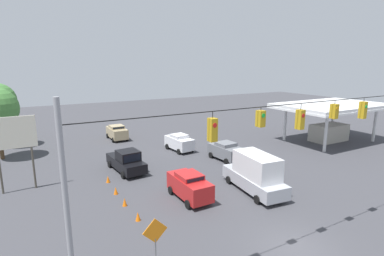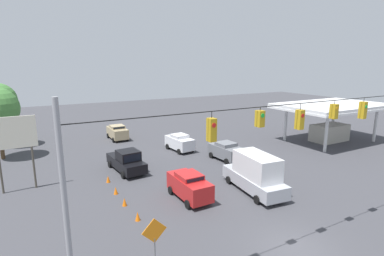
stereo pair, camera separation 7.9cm
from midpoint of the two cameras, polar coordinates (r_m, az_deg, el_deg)
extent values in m
plane|color=#3D3D42|center=(18.65, 19.04, -20.83)|extent=(140.00, 140.00, 0.00)
cylinder|color=#939399|center=(11.81, -22.54, -16.56)|extent=(0.20, 0.20, 8.92)
cylinder|color=black|center=(16.11, 20.15, 4.43)|extent=(22.59, 0.04, 0.04)
cube|color=gold|center=(20.51, 29.85, 2.97)|extent=(0.32, 0.36, 1.01)
cylinder|color=black|center=(20.44, 30.03, 4.69)|extent=(0.03, 0.03, 0.24)
cylinder|color=green|center=(20.39, 30.37, 3.51)|extent=(0.20, 0.02, 0.20)
cube|color=gold|center=(18.28, 25.52, 2.87)|extent=(0.32, 0.36, 0.81)
cylinder|color=black|center=(18.21, 25.67, 4.45)|extent=(0.03, 0.03, 0.21)
cylinder|color=orange|center=(18.14, 26.06, 3.35)|extent=(0.20, 0.02, 0.20)
cube|color=gold|center=(16.23, 19.94, 1.52)|extent=(0.32, 0.36, 1.01)
cylinder|color=black|center=(16.13, 20.11, 3.85)|extent=(0.03, 0.03, 0.33)
cylinder|color=red|center=(16.07, 20.51, 2.20)|extent=(0.20, 0.02, 0.20)
cube|color=gold|center=(14.30, 12.95, 1.74)|extent=(0.32, 0.36, 0.77)
cylinder|color=black|center=(14.22, 13.04, 3.59)|extent=(0.03, 0.03, 0.16)
cylinder|color=green|center=(14.13, 13.50, 2.31)|extent=(0.20, 0.02, 0.20)
cube|color=gold|center=(12.74, 3.92, -0.35)|extent=(0.32, 0.36, 1.01)
cylinder|color=black|center=(12.62, 3.96, 2.53)|extent=(0.03, 0.03, 0.29)
cylinder|color=red|center=(12.54, 4.41, 0.50)|extent=(0.20, 0.02, 0.20)
cube|color=#A8AAB2|center=(24.68, 11.74, -9.85)|extent=(2.80, 6.48, 1.00)
cube|color=silver|center=(23.96, 12.31, -7.00)|extent=(2.39, 4.21, 1.79)
cube|color=black|center=(25.54, 9.69, -5.68)|extent=(1.72, 0.20, 1.25)
cylinder|color=black|center=(27.00, 11.11, -9.01)|extent=(0.29, 0.66, 0.64)
cylinder|color=black|center=(25.91, 7.10, -9.79)|extent=(0.29, 0.66, 0.64)
cylinder|color=black|center=(24.00, 16.68, -12.07)|extent=(0.29, 0.66, 0.64)
cylinder|color=black|center=(22.78, 12.39, -13.18)|extent=(0.29, 0.66, 0.64)
cube|color=black|center=(29.20, -12.38, -6.49)|extent=(2.44, 5.55, 0.90)
cube|color=black|center=(28.35, -11.97, -5.13)|extent=(1.99, 2.09, 0.90)
cube|color=black|center=(27.48, -11.20, -5.65)|extent=(1.59, 0.15, 0.63)
cylinder|color=black|center=(27.47, -12.91, -8.72)|extent=(0.27, 0.66, 0.64)
cylinder|color=black|center=(28.18, -9.10, -8.02)|extent=(0.27, 0.66, 0.64)
cylinder|color=black|center=(30.60, -15.31, -6.67)|extent=(0.27, 0.66, 0.64)
cylinder|color=black|center=(31.23, -11.84, -6.10)|extent=(0.27, 0.66, 0.64)
cube|color=slate|center=(31.84, 6.54, -4.43)|extent=(2.17, 4.12, 1.20)
cube|color=slate|center=(31.63, 6.58, -3.07)|extent=(1.86, 1.87, 0.36)
cube|color=black|center=(32.29, 5.57, -2.73)|extent=(1.51, 0.13, 0.25)
cylinder|color=black|center=(33.55, 6.36, -4.64)|extent=(0.26, 0.65, 0.64)
cylinder|color=black|center=(32.43, 3.76, -5.18)|extent=(0.26, 0.65, 0.64)
cylinder|color=black|center=(31.69, 9.35, -5.74)|extent=(0.26, 0.65, 0.64)
cylinder|color=black|center=(30.49, 6.70, -6.37)|extent=(0.26, 0.65, 0.64)
cube|color=silver|center=(34.96, -2.32, -2.81)|extent=(2.13, 4.11, 1.25)
cube|color=silver|center=(34.77, -2.33, -1.53)|extent=(1.77, 1.89, 0.36)
cube|color=black|center=(35.49, -3.09, -1.25)|extent=(1.40, 0.16, 0.25)
cylinder|color=black|center=(36.63, -2.23, -3.13)|extent=(0.28, 0.66, 0.64)
cylinder|color=black|center=(35.76, -4.60, -3.54)|extent=(0.28, 0.66, 0.64)
cylinder|color=black|center=(34.56, 0.07, -4.06)|extent=(0.28, 0.66, 0.64)
cylinder|color=black|center=(33.64, -2.39, -4.53)|extent=(0.28, 0.66, 0.64)
cube|color=red|center=(22.81, -0.42, -11.04)|extent=(1.81, 4.24, 1.31)
cube|color=red|center=(22.49, -0.43, -9.09)|extent=(1.64, 1.87, 0.36)
cube|color=black|center=(21.74, 0.80, -9.86)|extent=(1.41, 0.04, 0.25)
cylinder|color=black|center=(21.61, -0.68, -14.34)|extent=(0.23, 0.64, 0.64)
cylinder|color=black|center=(22.43, 3.36, -13.32)|extent=(0.23, 0.64, 0.64)
cylinder|color=black|center=(23.81, -3.96, -11.76)|extent=(0.23, 0.64, 0.64)
cylinder|color=black|center=(24.56, -0.20, -10.96)|extent=(0.23, 0.64, 0.64)
cube|color=tan|center=(41.37, -13.97, -0.83)|extent=(1.93, 4.24, 1.23)
cube|color=tan|center=(41.20, -14.02, 0.24)|extent=(1.75, 1.88, 0.36)
cube|color=black|center=(40.32, -13.66, 0.00)|extent=(1.51, 0.04, 0.25)
cylinder|color=black|center=(39.98, -14.67, -2.22)|extent=(0.23, 0.64, 0.64)
cylinder|color=black|center=(40.49, -12.11, -1.92)|extent=(0.23, 0.64, 0.64)
cylinder|color=black|center=(42.57, -15.65, -1.41)|extent=(0.23, 0.64, 0.64)
cylinder|color=black|center=(43.04, -13.23, -1.14)|extent=(0.23, 0.64, 0.64)
cone|color=orange|center=(18.54, -7.44, -19.34)|extent=(0.33, 0.33, 0.60)
cone|color=orange|center=(20.46, -10.20, -16.21)|extent=(0.33, 0.33, 0.60)
cone|color=orange|center=(22.52, -12.63, -13.56)|extent=(0.33, 0.33, 0.60)
cone|color=orange|center=(24.50, -14.24, -11.46)|extent=(0.33, 0.33, 0.60)
cone|color=orange|center=(26.94, -15.61, -9.33)|extent=(0.33, 0.33, 0.60)
cube|color=silver|center=(42.64, 25.17, 3.97)|extent=(13.79, 8.81, 0.35)
cube|color=white|center=(42.68, 25.13, 3.58)|extent=(13.89, 8.91, 0.24)
cylinder|color=silver|center=(48.65, 25.34, 1.88)|extent=(0.36, 0.36, 4.58)
cylinder|color=silver|center=(41.27, 17.45, 0.86)|extent=(0.36, 0.36, 4.58)
cylinder|color=silver|center=(45.42, 31.62, 0.59)|extent=(0.36, 0.36, 4.58)
cylinder|color=silver|center=(37.40, 24.27, -0.79)|extent=(0.36, 0.36, 4.58)
cube|color=#B2AD9E|center=(43.24, 24.74, -0.82)|extent=(4.83, 2.64, 2.20)
cylinder|color=#4C473D|center=(27.56, -27.81, -6.63)|extent=(0.16, 0.16, 3.51)
cylinder|color=#4C473D|center=(27.66, -32.57, -7.09)|extent=(0.16, 0.16, 3.51)
cube|color=silver|center=(26.85, -30.87, -0.76)|extent=(3.27, 0.12, 2.51)
cylinder|color=slate|center=(15.80, -6.90, -22.91)|extent=(0.06, 0.06, 1.80)
cube|color=orange|center=(15.09, -7.03, -18.84)|extent=(1.27, 0.04, 1.27)
cylinder|color=#4C3823|center=(37.54, -32.59, -1.86)|extent=(0.40, 0.40, 4.24)
cylinder|color=brown|center=(42.66, -32.36, -0.09)|extent=(0.58, 0.58, 4.64)
camera|label=1|loc=(0.04, -89.91, 0.02)|focal=28.00mm
camera|label=2|loc=(0.04, 90.09, -0.02)|focal=28.00mm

